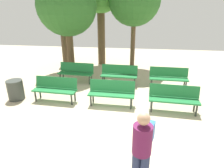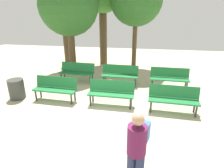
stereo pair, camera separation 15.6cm
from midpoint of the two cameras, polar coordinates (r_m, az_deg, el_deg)
The scene contains 12 objects.
ground_plane at distance 5.60m, azimuth -4.05°, elevation -13.59°, with size 24.00×24.00×0.00m, color #BCAD8E.
bench_r0_c0 at distance 7.36m, azimuth -17.02°, elevation -1.08°, with size 1.62×0.56×0.87m.
bench_r0_c1 at distance 6.72m, azimuth -0.76°, elevation -2.24°, with size 1.61×0.51×0.87m.
bench_r0_c2 at distance 6.61m, azimuth 17.19°, elevation -3.71°, with size 1.62×0.56×0.87m.
bench_r1_c0 at distance 9.05m, azimuth -11.08°, elevation 3.71°, with size 1.62×0.57×0.87m.
bench_r1_c1 at distance 8.56m, azimuth 1.61°, elevation 3.07°, with size 1.62×0.54×0.87m.
bench_r1_c2 at distance 8.52m, azimuth 15.91°, elevation 2.15°, with size 1.61×0.51×0.87m.
tree_0 at distance 10.70m, azimuth 6.23°, elevation 23.54°, with size 2.67×2.67×4.96m.
tree_1 at distance 10.22m, azimuth -13.69°, elevation 21.41°, with size 2.88×2.88×4.76m.
tree_3 at distance 12.19m, azimuth -14.44°, elevation 13.05°, with size 0.36×0.36×3.10m.
visitor_with_backpack at distance 3.59m, azimuth 7.64°, elevation -18.08°, with size 0.44×0.59×1.65m.
trash_bin at distance 8.07m, azimuth -27.15°, elevation -1.56°, with size 0.57×0.57×0.75m, color #383D38.
Camera 1 is at (0.94, -4.48, 3.22)m, focal length 30.87 mm.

